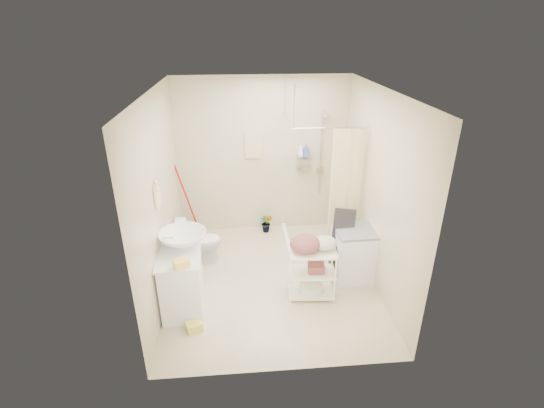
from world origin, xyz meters
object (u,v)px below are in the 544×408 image
Objects in this scene: toilet at (199,241)px; laundry_rack at (312,269)px; vanity at (182,277)px; washing_machine at (353,253)px.

toilet is 0.82× the size of laundry_rack.
vanity is 1.02m from toilet.
vanity is at bearing -174.28° from laundry_rack.
washing_machine is (2.18, -0.60, 0.04)m from toilet.
washing_machine is at bearing 35.02° from laundry_rack.
vanity reaches higher than washing_machine.
toilet is at bearing 152.24° from laundry_rack.
washing_machine is (2.30, 0.40, -0.03)m from vanity.
laundry_rack reaches higher than washing_machine.
washing_machine is at bearing 6.45° from vanity.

